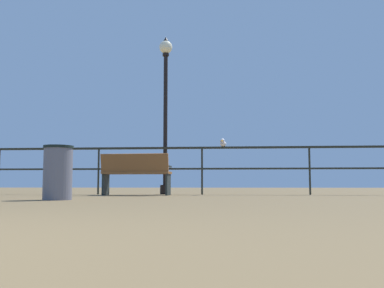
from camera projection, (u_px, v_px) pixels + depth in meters
pier_railing at (150, 159)px, 9.97m from camera, size 21.81×0.05×1.09m
bench_near_left at (136, 171)px, 9.19m from camera, size 1.49×0.65×0.88m
lamppost_center at (166, 97)px, 10.32m from camera, size 0.32×0.32×3.80m
seagull_on_rail at (223, 143)px, 9.85m from camera, size 0.17×0.38×0.17m
trash_bin at (58, 173)px, 6.48m from camera, size 0.45×0.45×0.81m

